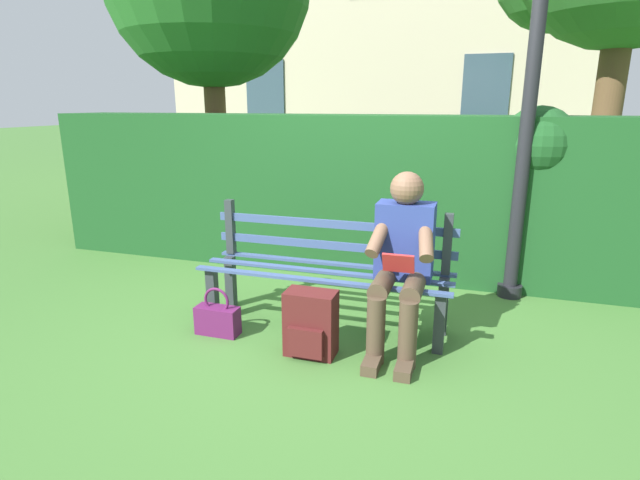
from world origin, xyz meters
name	(u,v)px	position (x,y,z in m)	size (l,w,h in m)	color
ground	(324,326)	(0.00, 0.00, 0.00)	(60.00, 60.00, 0.00)	#3D6B2D
park_bench	(327,270)	(0.00, -0.06, 0.42)	(1.82, 0.45, 0.87)	#2D3338
person_seated	(402,257)	(-0.56, 0.10, 0.62)	(0.44, 0.73, 1.17)	navy
hedge_backdrop	(338,189)	(0.30, -1.44, 0.78)	(5.94, 0.76, 1.58)	#19471E
building_facade	(385,21)	(1.35, -9.14, 3.44)	(9.42, 3.31, 6.88)	#BCAD93
backpack	(311,324)	(-0.04, 0.42, 0.21)	(0.33, 0.26, 0.43)	#4C1919
handbag	(218,319)	(0.69, 0.34, 0.11)	(0.31, 0.13, 0.35)	#59194C
lamp_post	(539,17)	(-1.33, -1.07, 2.21)	(0.32, 0.32, 3.41)	black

